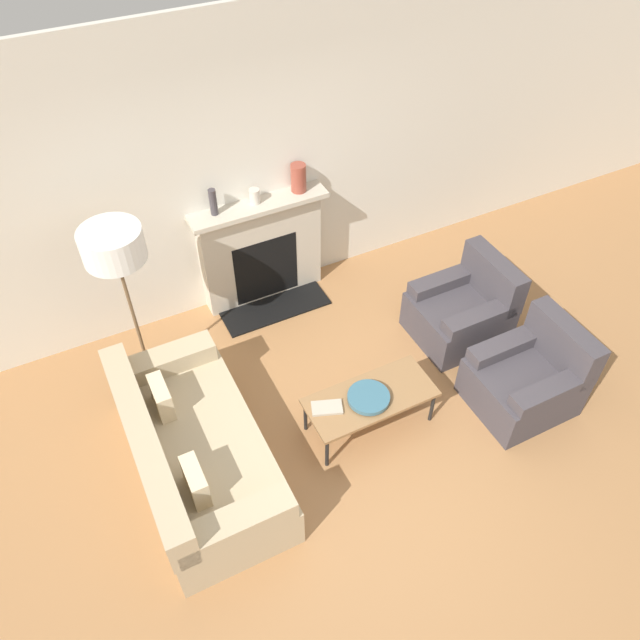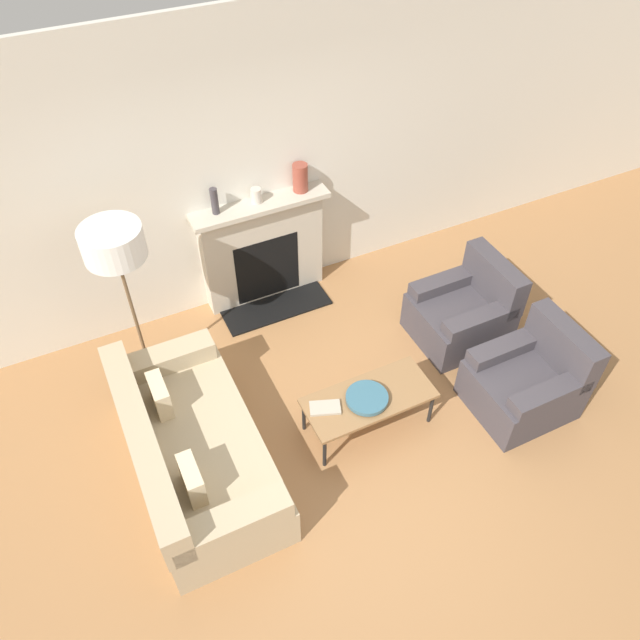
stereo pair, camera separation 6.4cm
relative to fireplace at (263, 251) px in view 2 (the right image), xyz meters
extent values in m
plane|color=#A87547|center=(-0.06, -2.30, -0.56)|extent=(18.00, 18.00, 0.00)
cube|color=silver|center=(-0.06, 0.14, 0.89)|extent=(18.00, 0.06, 2.90)
cube|color=beige|center=(0.00, 0.01, -0.01)|extent=(1.24, 0.20, 1.10)
cube|color=black|center=(0.00, -0.07, -0.16)|extent=(0.68, 0.04, 0.72)
cube|color=black|center=(0.00, -0.27, -0.55)|extent=(1.11, 0.40, 0.02)
cube|color=beige|center=(0.00, -0.02, 0.57)|extent=(1.36, 0.28, 0.05)
cube|color=tan|center=(-1.30, -1.75, -0.36)|extent=(0.94, 1.88, 0.41)
cube|color=tan|center=(-1.68, -1.75, 0.03)|extent=(0.20, 1.88, 0.36)
cube|color=tan|center=(-1.30, -2.58, -0.06)|extent=(0.87, 0.22, 0.18)
cube|color=tan|center=(-1.30, -0.92, -0.06)|extent=(0.87, 0.22, 0.18)
cube|color=beige|center=(-1.44, -2.17, -0.01)|extent=(0.12, 0.32, 0.28)
cube|color=beige|center=(-1.44, -1.33, -0.01)|extent=(0.12, 0.32, 0.28)
cube|color=#423D42|center=(1.46, -2.36, -0.36)|extent=(0.83, 0.75, 0.41)
cube|color=#423D42|center=(1.79, -2.36, 0.06)|extent=(0.18, 0.75, 0.42)
cube|color=#423D42|center=(1.46, -2.07, -0.09)|extent=(0.75, 0.18, 0.12)
cube|color=#423D42|center=(1.46, -2.64, -0.09)|extent=(0.75, 0.18, 0.12)
cube|color=#423D42|center=(1.46, -1.40, -0.36)|extent=(0.83, 0.75, 0.41)
cube|color=#423D42|center=(1.79, -1.40, 0.06)|extent=(0.18, 0.75, 0.42)
cube|color=#423D42|center=(1.46, -1.11, -0.09)|extent=(0.75, 0.18, 0.12)
cube|color=#423D42|center=(1.46, -1.68, -0.09)|extent=(0.75, 0.18, 0.12)
cube|color=olive|center=(0.14, -1.97, -0.19)|extent=(1.10, 0.48, 0.03)
cylinder|color=black|center=(-0.37, -2.17, -0.38)|extent=(0.03, 0.03, 0.36)
cylinder|color=black|center=(0.65, -2.17, -0.38)|extent=(0.03, 0.03, 0.36)
cylinder|color=black|center=(-0.37, -1.77, -0.38)|extent=(0.03, 0.03, 0.36)
cylinder|color=black|center=(0.65, -1.77, -0.38)|extent=(0.03, 0.03, 0.36)
cylinder|color=#38667A|center=(0.10, -1.99, -0.16)|extent=(0.12, 0.12, 0.01)
cylinder|color=#38667A|center=(0.10, -1.99, -0.14)|extent=(0.35, 0.35, 0.04)
cube|color=#B2A893|center=(-0.25, -1.92, -0.16)|extent=(0.29, 0.22, 0.02)
cylinder|color=brown|center=(-1.41, -0.53, -0.55)|extent=(0.36, 0.36, 0.03)
cylinder|color=brown|center=(-1.41, -0.53, 0.17)|extent=(0.03, 0.03, 1.40)
cylinder|color=white|center=(-1.41, -0.53, 0.97)|extent=(0.50, 0.50, 0.27)
cylinder|color=#3D383D|center=(-0.42, 0.01, 0.72)|extent=(0.07, 0.07, 0.26)
cylinder|color=beige|center=(-0.02, 0.01, 0.66)|extent=(0.10, 0.10, 0.14)
cylinder|color=brown|center=(0.43, 0.01, 0.73)|extent=(0.15, 0.15, 0.28)
camera|label=1|loc=(-1.68, -4.65, 3.96)|focal=35.00mm
camera|label=2|loc=(-1.63, -4.68, 3.96)|focal=35.00mm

